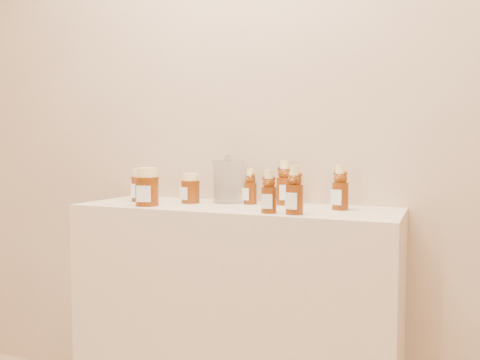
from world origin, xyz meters
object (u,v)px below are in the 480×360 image
at_px(bear_bottle_front_left, 269,189).
at_px(honey_jar_left, 142,185).
at_px(display_table, 234,325).
at_px(glass_canister, 228,179).
at_px(bear_bottle_back_left, 250,184).

xyz_separation_m(bear_bottle_front_left, honey_jar_left, (-0.60, 0.14, -0.01)).
relative_size(display_table, glass_canister, 6.46).
bearing_deg(display_table, bear_bottle_front_left, -35.59).
xyz_separation_m(bear_bottle_back_left, bear_bottle_front_left, (0.16, -0.22, 0.00)).
height_order(display_table, bear_bottle_back_left, bear_bottle_back_left).
height_order(bear_bottle_front_left, glass_canister, glass_canister).
bearing_deg(honey_jar_left, glass_canister, 7.42).
relative_size(display_table, bear_bottle_back_left, 7.68).
xyz_separation_m(honey_jar_left, glass_canister, (0.35, 0.09, 0.03)).
bearing_deg(display_table, glass_canister, 125.17).
bearing_deg(display_table, honey_jar_left, 178.47).
xyz_separation_m(bear_bottle_back_left, glass_canister, (-0.10, 0.01, 0.01)).
relative_size(bear_bottle_back_left, glass_canister, 0.84).
bearing_deg(bear_bottle_front_left, bear_bottle_back_left, 119.27).
distance_m(bear_bottle_front_left, glass_canister, 0.35).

